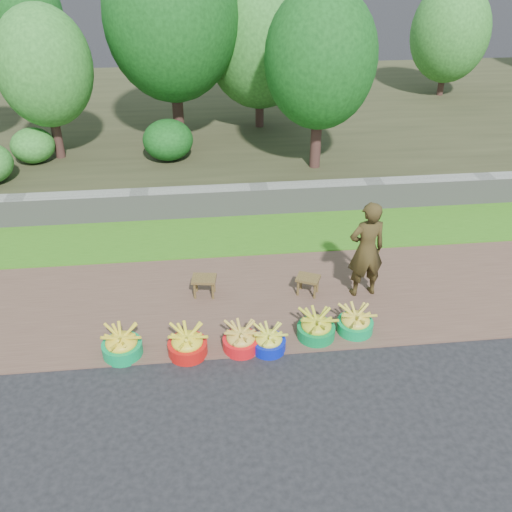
{
  "coord_description": "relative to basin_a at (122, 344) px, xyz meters",
  "views": [
    {
      "loc": [
        -1.1,
        -5.65,
        5.06
      ],
      "look_at": [
        -0.35,
        1.3,
        0.75
      ],
      "focal_mm": 40.0,
      "sensor_mm": 36.0,
      "label": 1
    }
  ],
  "objects": [
    {
      "name": "ground_plane",
      "position": [
        2.23,
        -0.23,
        -0.18
      ],
      "size": [
        120.0,
        120.0,
        0.0
      ],
      "primitive_type": "plane",
      "color": "black",
      "rests_on": "ground"
    },
    {
      "name": "dirt_shoulder",
      "position": [
        2.23,
        1.02,
        -0.17
      ],
      "size": [
        80.0,
        2.5,
        0.02
      ],
      "primitive_type": "cube",
      "color": "brown",
      "rests_on": "ground"
    },
    {
      "name": "basin_e",
      "position": [
        2.6,
        0.08,
        -0.0
      ],
      "size": [
        0.52,
        0.52,
        0.39
      ],
      "color": "#06813C",
      "rests_on": "ground"
    },
    {
      "name": "basin_c",
      "position": [
        1.56,
        -0.05,
        -0.01
      ],
      "size": [
        0.49,
        0.49,
        0.36
      ],
      "color": "red",
      "rests_on": "ground"
    },
    {
      "name": "basin_d",
      "position": [
        1.92,
        -0.1,
        -0.02
      ],
      "size": [
        0.45,
        0.45,
        0.34
      ],
      "color": "#081AB3",
      "rests_on": "ground"
    },
    {
      "name": "basin_b",
      "position": [
        0.85,
        -0.07,
        -0.0
      ],
      "size": [
        0.52,
        0.52,
        0.39
      ],
      "color": "red",
      "rests_on": "ground"
    },
    {
      "name": "stool_left",
      "position": [
        1.11,
        1.21,
        0.09
      ],
      "size": [
        0.39,
        0.32,
        0.31
      ],
      "rotation": [
        0.0,
        0.0,
        -0.15
      ],
      "color": "brown",
      "rests_on": "dirt_shoulder"
    },
    {
      "name": "basin_a",
      "position": [
        0.0,
        0.0,
        0.0
      ],
      "size": [
        0.53,
        0.53,
        0.39
      ],
      "color": "#07954E",
      "rests_on": "ground"
    },
    {
      "name": "earth_bank",
      "position": [
        2.23,
        8.77,
        0.07
      ],
      "size": [
        80.0,
        10.0,
        0.5
      ],
      "primitive_type": "cube",
      "color": "#363720",
      "rests_on": "ground"
    },
    {
      "name": "retaining_wall",
      "position": [
        2.23,
        3.87,
        0.1
      ],
      "size": [
        80.0,
        0.35,
        0.55
      ],
      "primitive_type": "cube",
      "color": "gray",
      "rests_on": "ground"
    },
    {
      "name": "stool_right",
      "position": [
        2.67,
        1.08,
        0.08
      ],
      "size": [
        0.41,
        0.38,
        0.3
      ],
      "rotation": [
        0.0,
        0.0,
        -0.43
      ],
      "color": "brown",
      "rests_on": "dirt_shoulder"
    },
    {
      "name": "vegetation",
      "position": [
        2.04,
        7.36,
        2.56
      ],
      "size": [
        35.8,
        8.49,
        4.64
      ],
      "color": "#3C241F",
      "rests_on": "earth_bank"
    },
    {
      "name": "basin_f",
      "position": [
        3.16,
        0.14,
        -0.01
      ],
      "size": [
        0.5,
        0.5,
        0.37
      ],
      "color": "#05944B",
      "rests_on": "ground"
    },
    {
      "name": "grass_verge",
      "position": [
        2.23,
        3.02,
        -0.16
      ],
      "size": [
        80.0,
        1.5,
        0.04
      ],
      "primitive_type": "cube",
      "color": "#387A1A",
      "rests_on": "ground"
    },
    {
      "name": "vendor_woman",
      "position": [
        3.49,
        1.01,
        0.61
      ],
      "size": [
        0.6,
        0.43,
        1.53
      ],
      "primitive_type": "imported",
      "rotation": [
        0.0,
        0.0,
        3.27
      ],
      "color": "black",
      "rests_on": "dirt_shoulder"
    }
  ]
}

